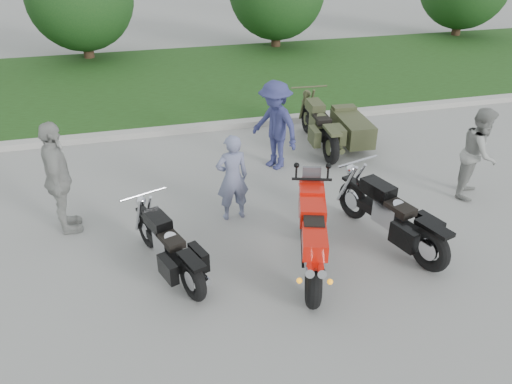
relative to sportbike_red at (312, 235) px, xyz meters
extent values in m
plane|color=gray|center=(-0.53, -0.12, -0.63)|extent=(80.00, 80.00, 0.00)
cube|color=#AEABA4|center=(-0.53, 5.88, -0.56)|extent=(60.00, 0.30, 0.15)
cube|color=#25591E|center=(-0.53, 10.03, -0.56)|extent=(60.00, 8.00, 0.14)
cylinder|color=#3F2B1C|center=(-3.53, 13.38, -0.03)|extent=(0.36, 0.36, 1.20)
cylinder|color=#3F2B1C|center=(3.47, 13.38, -0.03)|extent=(0.36, 0.36, 1.20)
cylinder|color=#3F2B1C|center=(11.47, 13.38, -0.03)|extent=(0.36, 0.36, 1.20)
torus|color=black|center=(-0.23, -0.71, -0.29)|extent=(0.41, 0.71, 0.68)
torus|color=black|center=(0.26, 0.80, -0.30)|extent=(0.33, 0.67, 0.66)
cube|color=black|center=(0.00, -0.01, -0.03)|extent=(0.60, 1.03, 0.38)
cube|color=red|center=(0.08, 0.23, 0.27)|extent=(0.54, 0.69, 0.29)
cube|color=red|center=(-0.15, -0.48, 0.22)|extent=(0.50, 0.68, 0.24)
cube|color=black|center=(-0.05, -0.14, 0.31)|extent=(0.39, 0.45, 0.11)
cube|color=red|center=(0.20, 0.62, 0.22)|extent=(0.49, 0.53, 0.44)
cylinder|color=silver|center=(-0.32, -0.75, 0.05)|extent=(0.27, 0.52, 0.24)
cylinder|color=silver|center=(-0.18, -0.79, 0.05)|extent=(0.27, 0.52, 0.24)
torus|color=black|center=(-1.78, -0.18, -0.32)|extent=(0.36, 0.64, 0.62)
torus|color=black|center=(-2.30, 1.24, -0.34)|extent=(0.30, 0.59, 0.59)
cube|color=black|center=(-2.04, 0.53, -0.25)|extent=(0.57, 1.11, 0.13)
cube|color=silver|center=(-2.04, 0.53, -0.17)|extent=(0.40, 0.48, 0.32)
cube|color=black|center=(-2.13, 0.79, 0.09)|extent=(0.41, 0.56, 0.20)
cube|color=black|center=(-1.99, 0.40, -0.01)|extent=(0.40, 0.52, 0.11)
cube|color=black|center=(-1.78, -0.18, 0.01)|extent=(0.36, 0.54, 0.06)
cylinder|color=silver|center=(-1.77, 0.28, -0.37)|extent=(0.43, 0.98, 0.09)
torus|color=black|center=(1.71, -0.42, -0.28)|extent=(0.37, 0.73, 0.71)
torus|color=black|center=(1.22, 1.23, -0.30)|extent=(0.31, 0.68, 0.67)
cube|color=black|center=(1.46, 0.40, -0.19)|extent=(0.57, 1.26, 0.15)
cube|color=silver|center=(1.46, 0.40, -0.11)|extent=(0.43, 0.54, 0.36)
cube|color=black|center=(1.37, 0.70, 0.18)|extent=(0.44, 0.63, 0.23)
cube|color=black|center=(1.51, 0.25, 0.08)|extent=(0.43, 0.58, 0.13)
cube|color=black|center=(1.71, -0.42, 0.10)|extent=(0.38, 0.61, 0.06)
cylinder|color=silver|center=(1.75, 0.11, -0.34)|extent=(0.43, 1.13, 0.10)
torus|color=black|center=(1.67, 3.33, -0.26)|extent=(0.23, 0.75, 0.74)
torus|color=black|center=(1.78, 5.12, -0.28)|extent=(0.17, 0.70, 0.69)
cube|color=black|center=(1.73, 4.22, -0.18)|extent=(0.32, 1.32, 0.15)
cube|color=#3E4427|center=(1.73, 4.22, -0.09)|extent=(0.36, 0.51, 0.38)
cube|color=#3E4427|center=(1.75, 4.55, 0.21)|extent=(0.34, 0.62, 0.24)
cube|color=black|center=(1.72, 4.06, 0.11)|extent=(0.34, 0.56, 0.13)
cube|color=#3E4427|center=(1.67, 3.33, 0.13)|extent=(0.28, 0.61, 0.07)
cylinder|color=#3E4427|center=(1.90, 3.83, -0.33)|extent=(0.18, 1.20, 0.11)
cube|color=#3E4427|center=(2.48, 4.07, -0.20)|extent=(0.69, 1.45, 0.49)
torus|color=black|center=(2.75, 4.05, -0.33)|extent=(0.17, 0.61, 0.61)
imported|color=slate|center=(-0.79, 1.75, 0.15)|extent=(0.59, 0.41, 1.56)
imported|color=gray|center=(3.76, 1.42, 0.22)|extent=(1.04, 1.04, 1.71)
imported|color=navy|center=(0.48, 3.49, 0.29)|extent=(1.17, 1.38, 1.85)
imported|color=#9B9C97|center=(-3.57, 2.07, 0.33)|extent=(0.58, 1.17, 1.93)
camera|label=1|loc=(-2.30, -5.57, 4.05)|focal=35.00mm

